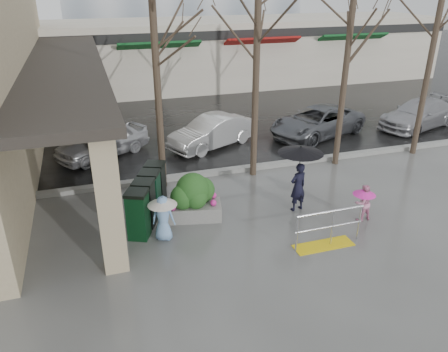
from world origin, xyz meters
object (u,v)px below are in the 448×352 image
tree_east (440,8)px  tree_west (154,26)px  woman (299,168)px  planter (193,197)px  tree_midwest (258,18)px  child_pink (363,200)px  news_boxes (148,198)px  car_c (317,122)px  handrail (327,233)px  child_blue (163,214)px  car_b (212,132)px  car_a (102,140)px  car_d (419,114)px  tree_mideast (351,27)px

tree_east → tree_west: bearing=180.0°
tree_east → woman: size_ratio=3.53×
planter → tree_midwest: bearing=40.3°
child_pink → news_boxes: 6.10m
car_c → tree_west: bearing=-87.4°
woman → news_boxes: woman is taller
handrail → news_boxes: 5.00m
child_blue → child_pink: bearing=-164.8°
tree_midwest → car_b: tree_midwest is taller
handrail → car_a: (-5.07, 8.22, 0.25)m
news_boxes → car_a: (-0.91, 5.47, -0.05)m
tree_east → news_boxes: 11.96m
car_c → car_d: same height
child_blue → news_boxes: size_ratio=0.51×
tree_east → car_d: (2.43, 2.71, -4.75)m
car_d → tree_west: bearing=-94.4°
child_pink → car_c: (2.36, 6.99, 0.00)m
planter → news_boxes: 1.28m
tree_mideast → car_a: (-8.21, 3.42, -4.23)m
car_a → car_c: (9.08, -0.35, 0.00)m
news_boxes → planter: bearing=10.9°
tree_midwest → woman: (0.30, -2.81, -3.89)m
tree_mideast → car_b: tree_mideast is taller
car_b → car_d: 9.83m
tree_east → car_a: (-11.71, 3.42, -4.75)m
planter → car_b: 5.88m
tree_east → car_a: size_ratio=1.95×
woman → tree_mideast: bearing=-149.7°
car_b → tree_west: bearing=-65.4°
car_b → car_d: (9.82, -0.41, 0.00)m
tree_west → woman: size_ratio=3.33×
car_c → car_d: size_ratio=1.04×
tree_midwest → car_b: bearing=100.7°
woman → car_b: woman is taller
tree_mideast → car_d: 7.77m
planter → child_blue: bearing=-139.3°
car_d → car_c: bearing=-110.7°
tree_west → woman: tree_west is taller
child_blue → tree_midwest: bearing=-117.1°
tree_west → planter: tree_west is taller
woman → child_blue: 4.14m
planter → car_c: 8.78m
tree_west → tree_east: size_ratio=0.94×
car_b → car_d: same height
tree_mideast → planter: size_ratio=3.76×
planter → car_a: (-2.16, 5.76, -0.03)m
tree_mideast → woman: bearing=-136.8°
planter → car_c: size_ratio=0.38×
handrail → tree_mideast: (3.14, 4.80, 4.48)m
tree_west → car_d: (12.43, 2.71, -4.45)m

